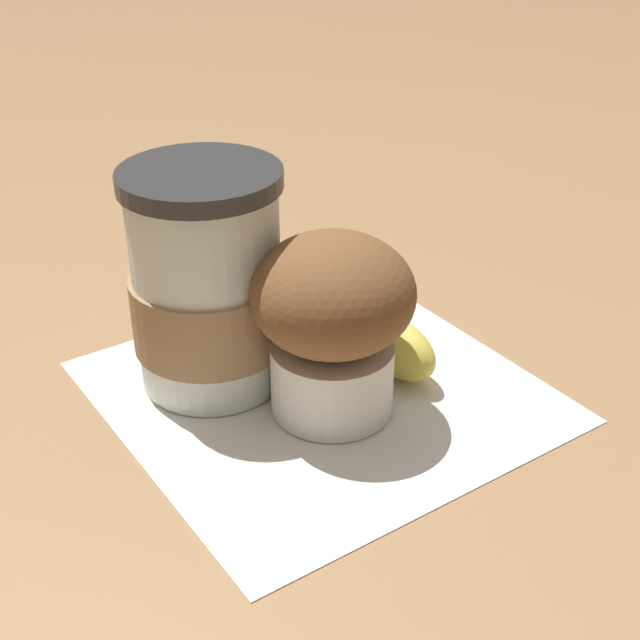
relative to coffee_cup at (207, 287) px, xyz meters
name	(u,v)px	position (x,y,z in m)	size (l,w,h in m)	color
ground_plane	(320,392)	(0.05, -0.04, -0.06)	(3.00, 3.00, 0.00)	#936D47
paper_napkin	(320,391)	(0.05, -0.04, -0.06)	(0.23, 0.23, 0.00)	white
coffee_cup	(207,287)	(0.00, 0.00, 0.00)	(0.09, 0.09, 0.13)	silver
muffin	(336,317)	(0.06, -0.06, 0.00)	(0.09, 0.09, 0.11)	white
banana	(301,326)	(0.06, 0.01, -0.04)	(0.15, 0.13, 0.04)	#D6CC4C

